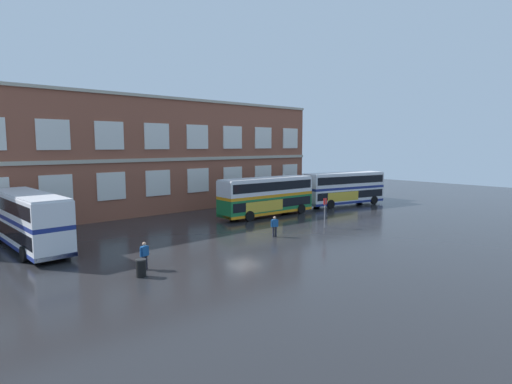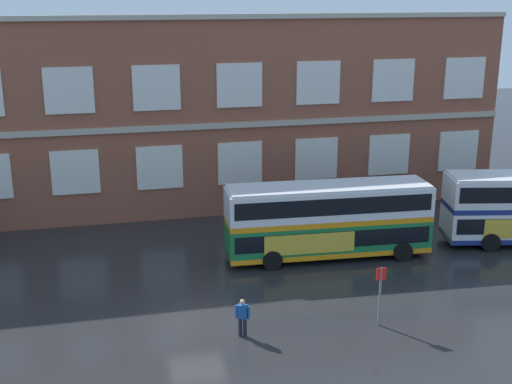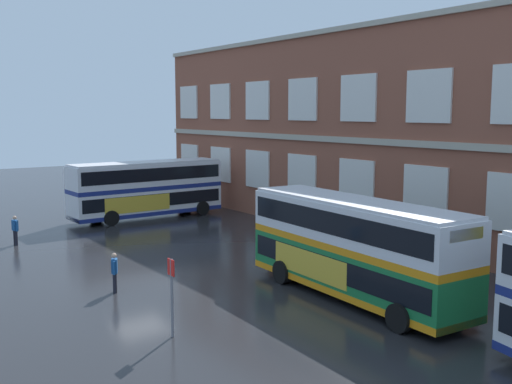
# 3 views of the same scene
# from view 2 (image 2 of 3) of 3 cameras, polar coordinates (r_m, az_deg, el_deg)

# --- Properties ---
(ground_plane) EXTENTS (120.00, 120.00, 0.00)m
(ground_plane) POSITION_cam_2_polar(r_m,az_deg,el_deg) (32.69, -5.53, -9.01)
(ground_plane) COLOR #232326
(brick_terminal_building) EXTENTS (45.66, 8.19, 12.62)m
(brick_terminal_building) POSITION_cam_2_polar(r_m,az_deg,el_deg) (46.06, -8.63, 6.54)
(brick_terminal_building) COLOR brown
(brick_terminal_building) RESTS_ON ground
(double_decker_middle) EXTENTS (11.12, 3.28, 4.07)m
(double_decker_middle) POSITION_cam_2_polar(r_m,az_deg,el_deg) (37.04, 6.03, -2.28)
(double_decker_middle) COLOR #197038
(double_decker_middle) RESTS_ON ground
(waiting_passenger) EXTENTS (0.62, 0.39, 1.70)m
(waiting_passenger) POSITION_cam_2_polar(r_m,az_deg,el_deg) (29.07, -1.13, -10.31)
(waiting_passenger) COLOR black
(waiting_passenger) RESTS_ON ground
(bus_stand_flag) EXTENTS (0.44, 0.10, 2.70)m
(bus_stand_flag) POSITION_cam_2_polar(r_m,az_deg,el_deg) (30.13, 10.32, -8.10)
(bus_stand_flag) COLOR slate
(bus_stand_flag) RESTS_ON ground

